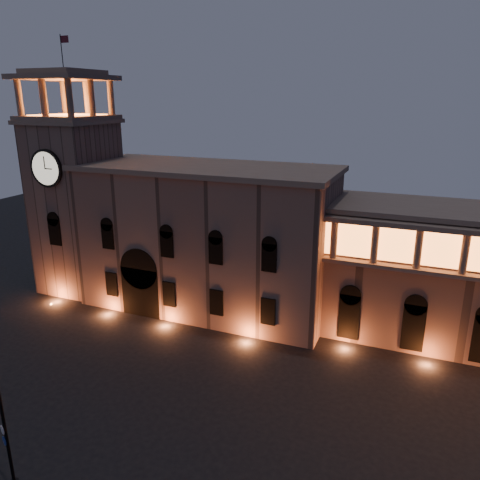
{
  "coord_description": "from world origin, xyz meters",
  "views": [
    {
      "loc": [
        22.3,
        -26.81,
        25.16
      ],
      "look_at": [
        4.77,
        16.0,
        11.02
      ],
      "focal_mm": 35.0,
      "sensor_mm": 36.0,
      "label": 1
    }
  ],
  "objects": [
    {
      "name": "traffic_light",
      "position": [
        -2.38,
        -8.68,
        4.06
      ],
      "size": [
        5.23,
        2.48,
        7.73
      ],
      "rotation": [
        0.0,
        0.0,
        -0.41
      ],
      "color": "black",
      "rests_on": "ground"
    },
    {
      "name": "clock_tower",
      "position": [
        -20.5,
        20.98,
        12.5
      ],
      "size": [
        9.8,
        9.8,
        32.4
      ],
      "color": "#795C4F",
      "rests_on": "ground"
    },
    {
      "name": "ground",
      "position": [
        0.0,
        0.0,
        0.0
      ],
      "size": [
        160.0,
        160.0,
        0.0
      ],
      "primitive_type": "plane",
      "color": "black",
      "rests_on": "ground"
    },
    {
      "name": "government_building",
      "position": [
        -2.08,
        21.93,
        8.77
      ],
      "size": [
        30.8,
        12.8,
        17.6
      ],
      "color": "#795C4F",
      "rests_on": "ground"
    }
  ]
}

